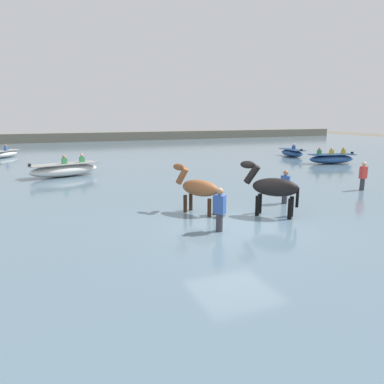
{
  "coord_description": "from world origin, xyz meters",
  "views": [
    {
      "loc": [
        -5.07,
        -8.89,
        3.6
      ],
      "look_at": [
        -0.21,
        2.92,
        0.85
      ],
      "focal_mm": 32.9,
      "sensor_mm": 36.0,
      "label": 1
    }
  ],
  "objects_px": {
    "horse_trailing_black": "(273,189)",
    "person_spectator_far": "(219,214)",
    "boat_near_starboard": "(292,153)",
    "boat_mid_outer": "(5,154)",
    "boat_far_inshore": "(64,170)",
    "person_wading_close": "(363,179)",
    "person_wading_mid": "(285,190)",
    "boat_distant_east": "(331,159)",
    "horse_lead_chestnut": "(198,189)"
  },
  "relations": [
    {
      "from": "horse_trailing_black",
      "to": "person_spectator_far",
      "type": "xyz_separation_m",
      "value": [
        -2.34,
        -0.79,
        -0.4
      ]
    },
    {
      "from": "boat_near_starboard",
      "to": "boat_mid_outer",
      "type": "distance_m",
      "value": 23.48
    },
    {
      "from": "boat_near_starboard",
      "to": "boat_far_inshore",
      "type": "xyz_separation_m",
      "value": [
        -17.94,
        -3.29,
        0.06
      ]
    },
    {
      "from": "person_wading_close",
      "to": "person_wading_mid",
      "type": "xyz_separation_m",
      "value": [
        -4.77,
        -0.72,
        0.0
      ]
    },
    {
      "from": "boat_far_inshore",
      "to": "person_wading_mid",
      "type": "bearing_deg",
      "value": -52.84
    },
    {
      "from": "person_wading_close",
      "to": "horse_trailing_black",
      "type": "bearing_deg",
      "value": -162.43
    },
    {
      "from": "person_spectator_far",
      "to": "person_wading_close",
      "type": "xyz_separation_m",
      "value": [
        8.56,
        2.76,
        0.0
      ]
    },
    {
      "from": "boat_far_inshore",
      "to": "person_wading_close",
      "type": "bearing_deg",
      "value": -36.64
    },
    {
      "from": "boat_mid_outer",
      "to": "boat_distant_east",
      "type": "relative_size",
      "value": 0.82
    },
    {
      "from": "boat_mid_outer",
      "to": "person_wading_mid",
      "type": "height_order",
      "value": "person_wading_mid"
    },
    {
      "from": "horse_lead_chestnut",
      "to": "horse_trailing_black",
      "type": "relative_size",
      "value": 0.93
    },
    {
      "from": "boat_far_inshore",
      "to": "boat_near_starboard",
      "type": "bearing_deg",
      "value": 10.39
    },
    {
      "from": "boat_mid_outer",
      "to": "boat_distant_east",
      "type": "bearing_deg",
      "value": -31.26
    },
    {
      "from": "horse_lead_chestnut",
      "to": "boat_near_starboard",
      "type": "bearing_deg",
      "value": 42.77
    },
    {
      "from": "boat_distant_east",
      "to": "person_spectator_far",
      "type": "relative_size",
      "value": 2.12
    },
    {
      "from": "person_wading_close",
      "to": "person_wading_mid",
      "type": "distance_m",
      "value": 4.82
    },
    {
      "from": "horse_trailing_black",
      "to": "person_wading_mid",
      "type": "bearing_deg",
      "value": 40.69
    },
    {
      "from": "horse_lead_chestnut",
      "to": "boat_far_inshore",
      "type": "distance_m",
      "value": 10.5
    },
    {
      "from": "boat_near_starboard",
      "to": "person_wading_close",
      "type": "xyz_separation_m",
      "value": [
        -5.76,
        -12.35,
        0.22
      ]
    },
    {
      "from": "horse_lead_chestnut",
      "to": "person_wading_close",
      "type": "distance_m",
      "value": 8.39
    },
    {
      "from": "boat_mid_outer",
      "to": "person_wading_close",
      "type": "bearing_deg",
      "value": -52.12
    },
    {
      "from": "boat_far_inshore",
      "to": "person_wading_mid",
      "type": "height_order",
      "value": "person_wading_mid"
    },
    {
      "from": "person_spectator_far",
      "to": "person_wading_close",
      "type": "distance_m",
      "value": 8.99
    },
    {
      "from": "boat_distant_east",
      "to": "person_wading_close",
      "type": "distance_m",
      "value": 9.4
    },
    {
      "from": "horse_trailing_black",
      "to": "boat_near_starboard",
      "type": "height_order",
      "value": "horse_trailing_black"
    },
    {
      "from": "boat_near_starboard",
      "to": "boat_mid_outer",
      "type": "height_order",
      "value": "boat_near_starboard"
    },
    {
      "from": "horse_trailing_black",
      "to": "boat_distant_east",
      "type": "relative_size",
      "value": 0.62
    },
    {
      "from": "person_wading_close",
      "to": "person_wading_mid",
      "type": "bearing_deg",
      "value": -171.38
    },
    {
      "from": "boat_mid_outer",
      "to": "person_wading_mid",
      "type": "xyz_separation_m",
      "value": [
        11.39,
        -21.49,
        0.24
      ]
    },
    {
      "from": "boat_distant_east",
      "to": "person_spectator_far",
      "type": "bearing_deg",
      "value": -143.52
    },
    {
      "from": "boat_mid_outer",
      "to": "person_spectator_far",
      "type": "height_order",
      "value": "person_spectator_far"
    },
    {
      "from": "boat_near_starboard",
      "to": "boat_mid_outer",
      "type": "xyz_separation_m",
      "value": [
        -21.91,
        8.42,
        -0.02
      ]
    },
    {
      "from": "boat_distant_east",
      "to": "horse_trailing_black",
      "type": "bearing_deg",
      "value": -140.64
    },
    {
      "from": "boat_near_starboard",
      "to": "person_wading_close",
      "type": "relative_size",
      "value": 1.75
    },
    {
      "from": "horse_trailing_black",
      "to": "person_spectator_far",
      "type": "distance_m",
      "value": 2.5
    },
    {
      "from": "boat_distant_east",
      "to": "person_wading_close",
      "type": "xyz_separation_m",
      "value": [
        -5.48,
        -7.63,
        0.18
      ]
    },
    {
      "from": "person_wading_close",
      "to": "horse_lead_chestnut",
      "type": "bearing_deg",
      "value": -175.16
    },
    {
      "from": "boat_distant_east",
      "to": "boat_mid_outer",
      "type": "bearing_deg",
      "value": 148.74
    },
    {
      "from": "boat_far_inshore",
      "to": "person_wading_close",
      "type": "relative_size",
      "value": 2.39
    },
    {
      "from": "person_wading_close",
      "to": "person_wading_mid",
      "type": "height_order",
      "value": "same"
    },
    {
      "from": "horse_trailing_black",
      "to": "boat_distant_east",
      "type": "xyz_separation_m",
      "value": [
        11.7,
        9.6,
        -0.58
      ]
    },
    {
      "from": "horse_trailing_black",
      "to": "boat_distant_east",
      "type": "height_order",
      "value": "horse_trailing_black"
    },
    {
      "from": "boat_near_starboard",
      "to": "person_wading_close",
      "type": "distance_m",
      "value": 13.63
    },
    {
      "from": "horse_lead_chestnut",
      "to": "person_wading_close",
      "type": "xyz_separation_m",
      "value": [
        8.35,
        0.71,
        -0.31
      ]
    },
    {
      "from": "person_wading_close",
      "to": "person_wading_mid",
      "type": "relative_size",
      "value": 1.0
    },
    {
      "from": "horse_trailing_black",
      "to": "person_wading_mid",
      "type": "distance_m",
      "value": 1.95
    },
    {
      "from": "boat_distant_east",
      "to": "boat_far_inshore",
      "type": "distance_m",
      "value": 17.72
    },
    {
      "from": "boat_distant_east",
      "to": "person_wading_mid",
      "type": "distance_m",
      "value": 13.22
    },
    {
      "from": "person_wading_mid",
      "to": "boat_distant_east",
      "type": "bearing_deg",
      "value": 39.17
    },
    {
      "from": "boat_distant_east",
      "to": "person_wading_close",
      "type": "height_order",
      "value": "person_wading_close"
    }
  ]
}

